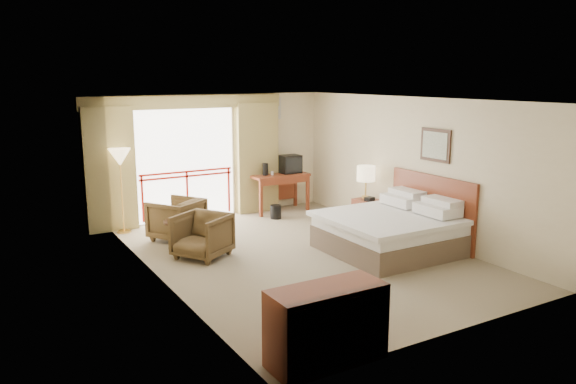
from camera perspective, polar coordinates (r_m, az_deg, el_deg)
floor at (r=9.89m, az=1.39°, el=-6.44°), size 7.00×7.00×0.00m
ceiling at (r=9.41m, az=1.48°, el=9.39°), size 7.00×7.00×0.00m
wall_back at (r=12.63m, az=-6.97°, el=3.73°), size 5.00×0.00×5.00m
wall_front at (r=6.90m, az=16.93°, el=-3.30°), size 5.00×0.00×5.00m
wall_left at (r=8.53m, az=-12.99°, el=-0.28°), size 0.00×7.00×7.00m
wall_right at (r=11.06m, az=12.52°, el=2.42°), size 0.00×7.00×7.00m
balcony_door at (r=12.34m, az=-10.32°, el=2.74°), size 2.40×0.00×2.40m
balcony_railing at (r=12.39m, az=-10.23°, el=0.96°), size 2.09×0.03×1.02m
curtain_left at (r=11.76m, az=-17.68°, el=2.19°), size 1.00×0.26×2.50m
curtain_right at (r=12.87m, az=-3.21°, el=3.50°), size 1.00×0.26×2.50m
valance at (r=12.12m, az=-10.39°, el=9.00°), size 4.40×0.22×0.28m
hvac_vent at (r=13.08m, az=-1.74°, el=8.49°), size 0.50×0.04×0.50m
bed at (r=10.17m, az=10.41°, el=-3.90°), size 2.13×2.06×0.97m
headboard at (r=10.75m, az=14.37°, el=-1.74°), size 0.06×2.10×1.30m
framed_art at (r=10.55m, az=14.74°, el=4.62°), size 0.04×0.72×0.60m
nightstand at (r=11.72m, az=7.97°, el=-2.16°), size 0.45×0.53×0.59m
table_lamp at (r=11.59m, az=7.93°, el=1.81°), size 0.38×0.38×0.67m
phone at (r=11.50m, az=8.28°, el=-0.72°), size 0.21×0.18×0.08m
desk at (r=12.98m, az=-1.06°, el=1.04°), size 1.34×0.65×0.87m
tv at (r=13.01m, az=0.22°, el=2.85°), size 0.46×0.37×0.42m
coffee_maker at (r=12.71m, az=-2.32°, el=2.31°), size 0.14×0.14×0.28m
cup at (r=12.75m, az=-1.61°, el=1.91°), size 0.07×0.07×0.09m
wastebasket at (r=12.35m, az=-1.25°, el=-2.03°), size 0.29×0.29×0.30m
armchair_far at (r=11.04m, az=-11.19°, el=-4.72°), size 1.19×1.20×0.80m
armchair_near at (r=9.90m, az=-8.66°, el=-6.55°), size 1.16×1.15×0.77m
side_table at (r=10.34m, az=-11.18°, el=-3.79°), size 0.48×0.48×0.52m
book at (r=10.29m, az=-11.22°, el=-2.88°), size 0.19×0.24×0.02m
floor_lamp at (r=11.49m, az=-16.71°, el=3.09°), size 0.43×0.43×1.69m
dresser at (r=6.25m, az=3.97°, el=-13.35°), size 1.30×0.55×0.87m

